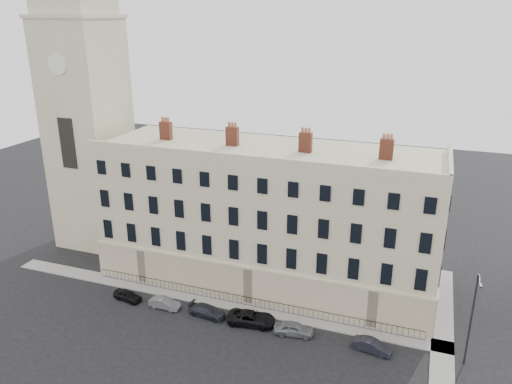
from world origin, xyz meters
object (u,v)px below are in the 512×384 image
streetlamp (472,316)px  car_d (251,318)px  car_c (207,311)px  car_e (294,329)px  car_f (372,346)px  car_b (165,303)px  car_a (128,295)px

streetlamp → car_d: bearing=-175.3°
car_c → car_e: (8.88, -0.01, 0.07)m
car_d → car_f: size_ratio=1.35×
car_e → streetlamp: size_ratio=0.43×
car_d → streetlamp: bearing=-95.3°
car_c → car_e: size_ratio=1.04×
car_e → streetlamp: 15.43m
car_c → car_f: size_ratio=1.13×
car_c → car_d: bearing=-82.1°
car_b → car_f: size_ratio=0.95×
car_b → car_c: size_ratio=0.84×
car_a → car_b: bearing=-81.0°
car_b → car_c: bearing=-87.7°
car_e → car_f: size_ratio=1.08×
car_a → car_b: car_a is taller
car_a → car_f: (25.15, 0.10, 0.02)m
car_e → car_b: bearing=82.4°
car_a → streetlamp: 33.09m
car_c → car_e: 8.88m
car_c → car_b: bearing=97.2°
car_a → car_b: (4.39, -0.01, -0.01)m
car_f → car_c: bearing=98.3°
car_a → car_f: car_f is taller
car_a → streetlamp: (32.80, 0.96, 4.23)m
car_b → car_c: (4.69, 0.16, 0.02)m
car_c → car_e: car_e is taller
car_a → car_d: bearing=-79.4°
car_a → car_c: 9.08m
car_a → car_c: bearing=-79.9°
car_c → car_a: bearing=96.2°
car_e → car_f: bearing=-98.5°
car_a → car_f: bearing=-80.7°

